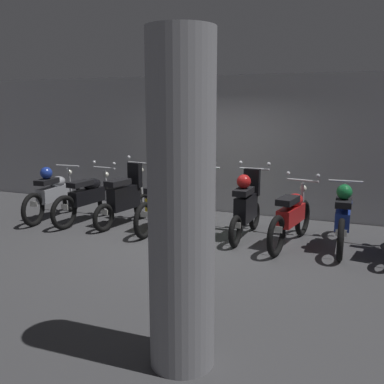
# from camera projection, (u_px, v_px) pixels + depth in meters

# --- Properties ---
(ground_plane) EXTENTS (80.00, 80.00, 0.00)m
(ground_plane) POSITION_uv_depth(u_px,v_px,m) (193.00, 240.00, 7.71)
(ground_plane) COLOR #424244
(back_wall) EXTENTS (16.00, 0.30, 2.90)m
(back_wall) POSITION_uv_depth(u_px,v_px,m) (233.00, 145.00, 9.53)
(back_wall) COLOR #ADADB2
(back_wall) RESTS_ON ground
(motorbike_slot_0) EXTENTS (0.56, 1.95, 1.08)m
(motorbike_slot_0) POSITION_uv_depth(u_px,v_px,m) (53.00, 193.00, 9.09)
(motorbike_slot_0) COLOR black
(motorbike_slot_0) RESTS_ON ground
(motorbike_slot_1) EXTENTS (0.59, 1.95, 1.15)m
(motorbike_slot_1) POSITION_uv_depth(u_px,v_px,m) (88.00, 197.00, 8.85)
(motorbike_slot_1) COLOR black
(motorbike_slot_1) RESTS_ON ground
(motorbike_slot_2) EXTENTS (0.58, 1.67, 1.29)m
(motorbike_slot_2) POSITION_uv_depth(u_px,v_px,m) (125.00, 198.00, 8.61)
(motorbike_slot_2) COLOR black
(motorbike_slot_2) RESTS_ON ground
(motorbike_slot_3) EXTENTS (0.59, 1.95, 1.15)m
(motorbike_slot_3) POSITION_uv_depth(u_px,v_px,m) (162.00, 203.00, 8.30)
(motorbike_slot_3) COLOR black
(motorbike_slot_3) RESTS_ON ground
(motorbike_slot_4) EXTENTS (0.56, 1.67, 1.18)m
(motorbike_slot_4) POSITION_uv_depth(u_px,v_px,m) (200.00, 206.00, 7.92)
(motorbike_slot_4) COLOR black
(motorbike_slot_4) RESTS_ON ground
(motorbike_slot_5) EXTENTS (0.59, 1.68, 1.29)m
(motorbike_slot_5) POSITION_uv_depth(u_px,v_px,m) (246.00, 206.00, 7.75)
(motorbike_slot_5) COLOR black
(motorbike_slot_5) RESTS_ON ground
(motorbike_slot_6) EXTENTS (0.58, 1.94, 1.15)m
(motorbike_slot_6) POSITION_uv_depth(u_px,v_px,m) (291.00, 216.00, 7.34)
(motorbike_slot_6) COLOR black
(motorbike_slot_6) RESTS_ON ground
(motorbike_slot_7) EXTENTS (0.56, 1.95, 1.08)m
(motorbike_slot_7) POSITION_uv_depth(u_px,v_px,m) (343.00, 216.00, 7.18)
(motorbike_slot_7) COLOR black
(motorbike_slot_7) RESTS_ON ground
(support_pillar) EXTENTS (0.58, 0.58, 2.90)m
(support_pillar) POSITION_uv_depth(u_px,v_px,m) (181.00, 206.00, 3.77)
(support_pillar) COLOR gray
(support_pillar) RESTS_ON ground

